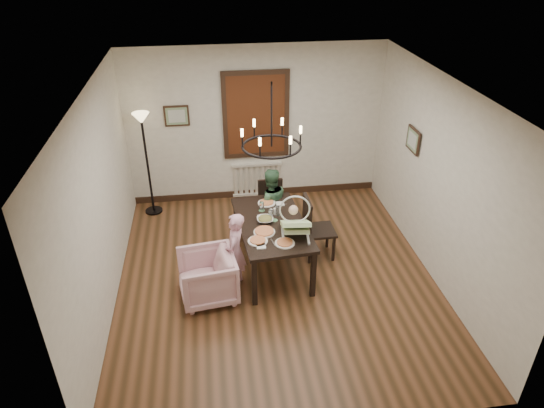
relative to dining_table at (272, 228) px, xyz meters
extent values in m
cube|color=brown|center=(0.03, -0.26, -0.69)|extent=(4.50, 5.00, 0.01)
cube|color=white|center=(0.03, -0.26, 2.11)|extent=(4.50, 5.00, 0.01)
cube|color=silver|center=(0.03, 2.24, 0.71)|extent=(4.50, 0.01, 2.80)
cube|color=silver|center=(-2.22, -0.26, 0.71)|extent=(0.01, 5.00, 2.80)
cube|color=silver|center=(2.28, -0.26, 0.71)|extent=(0.01, 5.00, 2.80)
cube|color=black|center=(0.00, 0.00, 0.06)|extent=(1.06, 1.72, 0.05)
cube|color=black|center=(-0.34, -0.80, -0.33)|extent=(0.07, 0.07, 0.72)
cube|color=black|center=(-0.47, 0.73, -0.33)|extent=(0.07, 0.07, 0.72)
cube|color=black|center=(0.47, -0.73, -0.33)|extent=(0.07, 0.07, 0.72)
cube|color=black|center=(0.34, 0.80, -0.33)|extent=(0.07, 0.07, 0.72)
imported|color=beige|center=(-0.95, -0.56, -0.35)|extent=(0.84, 0.83, 0.68)
imported|color=#DE9DB2|center=(-0.55, -0.36, -0.21)|extent=(0.32, 0.40, 0.96)
imported|color=#3B6443|center=(0.08, 0.78, -0.18)|extent=(0.54, 0.45, 1.02)
imported|color=white|center=(-0.09, 0.04, 0.12)|extent=(0.28, 0.28, 0.07)
cylinder|color=tan|center=(-0.14, -0.25, 0.11)|extent=(0.30, 0.30, 0.04)
cylinder|color=silver|center=(0.00, 0.11, 0.15)|extent=(0.07, 0.07, 0.13)
cube|color=#522110|center=(0.03, 2.20, 0.91)|extent=(1.00, 0.03, 1.40)
cube|color=black|center=(-1.32, 2.21, 0.96)|extent=(0.42, 0.03, 0.36)
cube|color=black|center=(2.24, 0.64, 0.96)|extent=(0.03, 0.42, 0.36)
torus|color=black|center=(0.00, 0.00, 1.26)|extent=(0.80, 0.80, 0.04)
camera|label=1|loc=(-0.80, -5.80, 3.76)|focal=32.00mm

